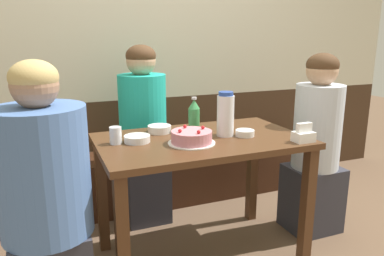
{
  "coord_description": "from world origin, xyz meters",
  "views": [
    {
      "loc": [
        -0.82,
        -1.86,
        1.32
      ],
      "look_at": [
        -0.04,
        0.05,
        0.8
      ],
      "focal_mm": 35.0,
      "sensor_mm": 36.0,
      "label": 1
    }
  ],
  "objects_px": {
    "glass_water_tall": "(116,135)",
    "person_teal_shirt": "(46,198)",
    "bowl_rice_small": "(159,129)",
    "person_grey_tee": "(316,150)",
    "bench_seat": "(159,177)",
    "soju_bottle": "(194,115)",
    "bowl_soup_white": "(137,139)",
    "person_dark_striped": "(144,139)",
    "water_pitcher": "(225,114)",
    "bowl_side_dish": "(245,133)",
    "person_pale_blue_shirt": "(46,191)",
    "napkin_holder": "(303,135)",
    "birthday_cake": "(192,137)"
  },
  "relations": [
    {
      "from": "bench_seat",
      "to": "napkin_holder",
      "type": "bearing_deg",
      "value": -66.42
    },
    {
      "from": "soju_bottle",
      "to": "person_dark_striped",
      "type": "xyz_separation_m",
      "value": [
        -0.19,
        0.46,
        -0.24
      ]
    },
    {
      "from": "bowl_side_dish",
      "to": "person_dark_striped",
      "type": "distance_m",
      "value": 0.81
    },
    {
      "from": "person_teal_shirt",
      "to": "person_pale_blue_shirt",
      "type": "xyz_separation_m",
      "value": [
        0.0,
        0.29,
        -0.08
      ]
    },
    {
      "from": "person_pale_blue_shirt",
      "to": "person_grey_tee",
      "type": "distance_m",
      "value": 1.68
    },
    {
      "from": "bowl_soup_white",
      "to": "bowl_side_dish",
      "type": "distance_m",
      "value": 0.62
    },
    {
      "from": "napkin_holder",
      "to": "glass_water_tall",
      "type": "distance_m",
      "value": 1.01
    },
    {
      "from": "person_teal_shirt",
      "to": "glass_water_tall",
      "type": "bearing_deg",
      "value": 36.98
    },
    {
      "from": "birthday_cake",
      "to": "water_pitcher",
      "type": "xyz_separation_m",
      "value": [
        0.24,
        0.07,
        0.09
      ]
    },
    {
      "from": "water_pitcher",
      "to": "glass_water_tall",
      "type": "relative_size",
      "value": 2.77
    },
    {
      "from": "bowl_soup_white",
      "to": "glass_water_tall",
      "type": "distance_m",
      "value": 0.12
    },
    {
      "from": "napkin_holder",
      "to": "person_grey_tee",
      "type": "bearing_deg",
      "value": 40.28
    },
    {
      "from": "person_teal_shirt",
      "to": "bench_seat",
      "type": "bearing_deg",
      "value": 51.1
    },
    {
      "from": "bowl_soup_white",
      "to": "person_pale_blue_shirt",
      "type": "relative_size",
      "value": 0.12
    },
    {
      "from": "bowl_rice_small",
      "to": "person_teal_shirt",
      "type": "height_order",
      "value": "person_teal_shirt"
    },
    {
      "from": "bench_seat",
      "to": "soju_bottle",
      "type": "bearing_deg",
      "value": -88.7
    },
    {
      "from": "soju_bottle",
      "to": "person_dark_striped",
      "type": "relative_size",
      "value": 0.17
    },
    {
      "from": "soju_bottle",
      "to": "person_teal_shirt",
      "type": "height_order",
      "value": "person_teal_shirt"
    },
    {
      "from": "birthday_cake",
      "to": "water_pitcher",
      "type": "relative_size",
      "value": 1.0
    },
    {
      "from": "water_pitcher",
      "to": "person_pale_blue_shirt",
      "type": "xyz_separation_m",
      "value": [
        -0.99,
        0.08,
        -0.34
      ]
    },
    {
      "from": "soju_bottle",
      "to": "person_grey_tee",
      "type": "height_order",
      "value": "person_grey_tee"
    },
    {
      "from": "person_grey_tee",
      "to": "person_dark_striped",
      "type": "distance_m",
      "value": 1.17
    },
    {
      "from": "water_pitcher",
      "to": "napkin_holder",
      "type": "bearing_deg",
      "value": -38.97
    },
    {
      "from": "bowl_side_dish",
      "to": "person_pale_blue_shirt",
      "type": "xyz_separation_m",
      "value": [
        -1.09,
        0.13,
        -0.23
      ]
    },
    {
      "from": "bowl_rice_small",
      "to": "glass_water_tall",
      "type": "bearing_deg",
      "value": -154.15
    },
    {
      "from": "bowl_side_dish",
      "to": "person_grey_tee",
      "type": "relative_size",
      "value": 0.09
    },
    {
      "from": "soju_bottle",
      "to": "bowl_side_dish",
      "type": "xyz_separation_m",
      "value": [
        0.23,
        -0.2,
        -0.08
      ]
    },
    {
      "from": "bowl_rice_small",
      "to": "water_pitcher",
      "type": "bearing_deg",
      "value": -32.9
    },
    {
      "from": "bench_seat",
      "to": "soju_bottle",
      "type": "relative_size",
      "value": 12.91
    },
    {
      "from": "bowl_soup_white",
      "to": "bowl_rice_small",
      "type": "height_order",
      "value": "bowl_rice_small"
    },
    {
      "from": "person_dark_striped",
      "to": "glass_water_tall",
      "type": "bearing_deg",
      "value": -28.33
    },
    {
      "from": "person_grey_tee",
      "to": "bowl_soup_white",
      "type": "bearing_deg",
      "value": -1.59
    },
    {
      "from": "water_pitcher",
      "to": "glass_water_tall",
      "type": "bearing_deg",
      "value": 173.17
    },
    {
      "from": "person_dark_striped",
      "to": "soju_bottle",
      "type": "bearing_deg",
      "value": 22.53
    },
    {
      "from": "bench_seat",
      "to": "person_pale_blue_shirt",
      "type": "relative_size",
      "value": 2.35
    },
    {
      "from": "glass_water_tall",
      "to": "person_teal_shirt",
      "type": "height_order",
      "value": "person_teal_shirt"
    },
    {
      "from": "person_grey_tee",
      "to": "person_dark_striped",
      "type": "xyz_separation_m",
      "value": [
        -1.02,
        0.59,
        0.03
      ]
    },
    {
      "from": "bowl_rice_small",
      "to": "person_grey_tee",
      "type": "distance_m",
      "value": 1.06
    },
    {
      "from": "bowl_rice_small",
      "to": "person_pale_blue_shirt",
      "type": "distance_m",
      "value": 0.71
    },
    {
      "from": "soju_bottle",
      "to": "person_grey_tee",
      "type": "relative_size",
      "value": 0.17
    },
    {
      "from": "soju_bottle",
      "to": "person_grey_tee",
      "type": "bearing_deg",
      "value": -8.49
    },
    {
      "from": "bowl_rice_small",
      "to": "person_grey_tee",
      "type": "height_order",
      "value": "person_grey_tee"
    },
    {
      "from": "bowl_soup_white",
      "to": "person_grey_tee",
      "type": "relative_size",
      "value": 0.12
    },
    {
      "from": "person_grey_tee",
      "to": "person_dark_striped",
      "type": "bearing_deg",
      "value": -30.02
    },
    {
      "from": "soju_bottle",
      "to": "napkin_holder",
      "type": "distance_m",
      "value": 0.64
    },
    {
      "from": "glass_water_tall",
      "to": "person_dark_striped",
      "type": "relative_size",
      "value": 0.07
    },
    {
      "from": "glass_water_tall",
      "to": "person_grey_tee",
      "type": "xyz_separation_m",
      "value": [
        1.31,
        -0.05,
        -0.22
      ]
    },
    {
      "from": "water_pitcher",
      "to": "bowl_side_dish",
      "type": "height_order",
      "value": "water_pitcher"
    },
    {
      "from": "bowl_side_dish",
      "to": "person_pale_blue_shirt",
      "type": "relative_size",
      "value": 0.09
    },
    {
      "from": "person_dark_striped",
      "to": "bench_seat",
      "type": "bearing_deg",
      "value": 141.07
    }
  ]
}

